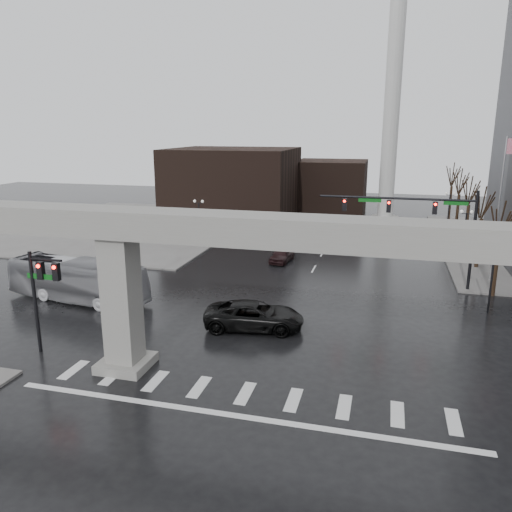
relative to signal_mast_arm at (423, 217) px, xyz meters
The scene contains 23 objects.
ground 21.64m from the signal_mast_arm, 115.57° to the right, with size 160.00×160.00×0.00m, color black.
sidewalk_nw 39.41m from the signal_mast_arm, 153.82° to the left, with size 28.00×36.00×0.15m, color slate.
elevated_guideway 20.35m from the signal_mast_arm, 112.35° to the right, with size 48.00×2.60×8.70m.
building_far_left 32.68m from the signal_mast_arm, 134.74° to the left, with size 16.00×14.00×10.00m, color black.
building_far_mid 35.02m from the signal_mast_arm, 108.32° to the left, with size 10.00×10.00×8.00m, color black.
smokestack 28.38m from the signal_mast_arm, 96.28° to the left, with size 3.60×3.60×30.00m.
signal_mast_arm is the anchor object (origin of this frame).
signal_left_pole 28.09m from the signal_mast_arm, 139.26° to the right, with size 2.30×0.30×6.00m.
flagpole_assembly 7.27m from the signal_mast_arm, 26.93° to the left, with size 2.06×0.12×12.00m.
lamp_right_0 6.99m from the signal_mast_arm, 46.80° to the right, with size 1.22×0.32×5.11m.
lamp_right_1 10.51m from the signal_mast_arm, 63.90° to the left, with size 1.22×0.32×5.11m.
lamp_right_2 23.75m from the signal_mast_arm, 79.01° to the left, with size 1.22×0.32×5.11m.
lamp_left_0 23.12m from the signal_mast_arm, 167.96° to the right, with size 1.22×0.32×5.11m.
lamp_left_1 24.42m from the signal_mast_arm, 157.75° to the left, with size 1.22×0.32×5.11m.
lamp_left_2 32.40m from the signal_mast_arm, 134.11° to the left, with size 1.22×0.32×5.11m.
tree_right_0 6.37m from the signal_mast_arm, ahead, with size 1.09×1.58×7.50m.
tree_right_1 9.57m from the signal_mast_arm, 52.50° to the left, with size 1.09×1.61×7.67m.
tree_right_2 16.45m from the signal_mast_arm, 70.00° to the left, with size 1.10×1.63×7.85m.
tree_right_3 24.04m from the signal_mast_arm, 76.58° to the left, with size 1.11×1.66×8.02m.
tree_right_4 31.83m from the signal_mast_arm, 79.94° to the left, with size 1.12×1.69×8.19m.
pickup_truck 16.67m from the signal_mast_arm, 132.11° to the right, with size 2.94×6.38×1.77m, color black.
city_bus 27.13m from the signal_mast_arm, 158.33° to the right, with size 2.68×11.46×3.19m, color #A9A9AE.
far_car 14.27m from the signal_mast_arm, 158.18° to the left, with size 1.66×4.14×1.41m, color black.
Camera 1 is at (6.11, -22.12, 12.62)m, focal length 35.00 mm.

